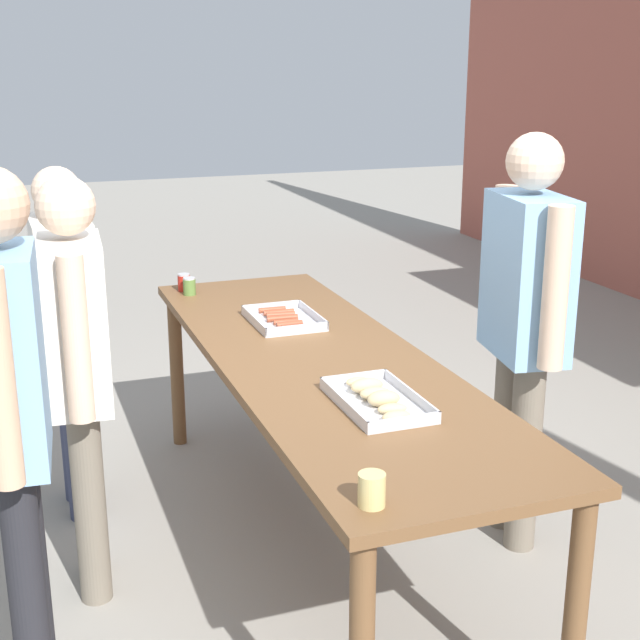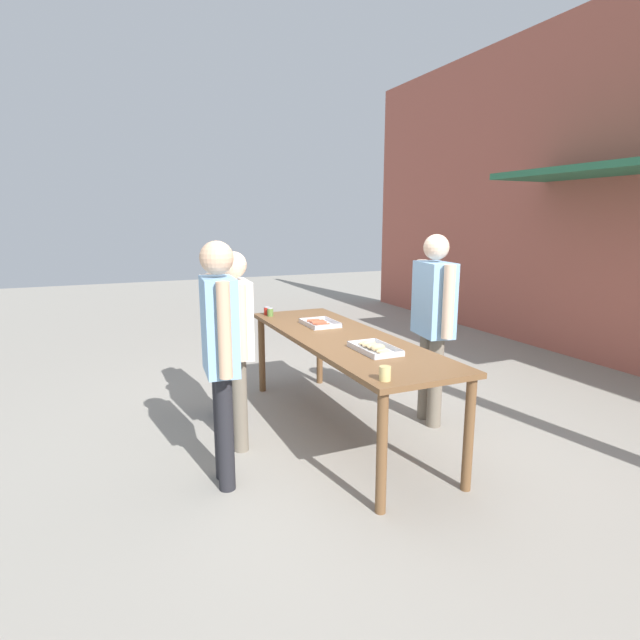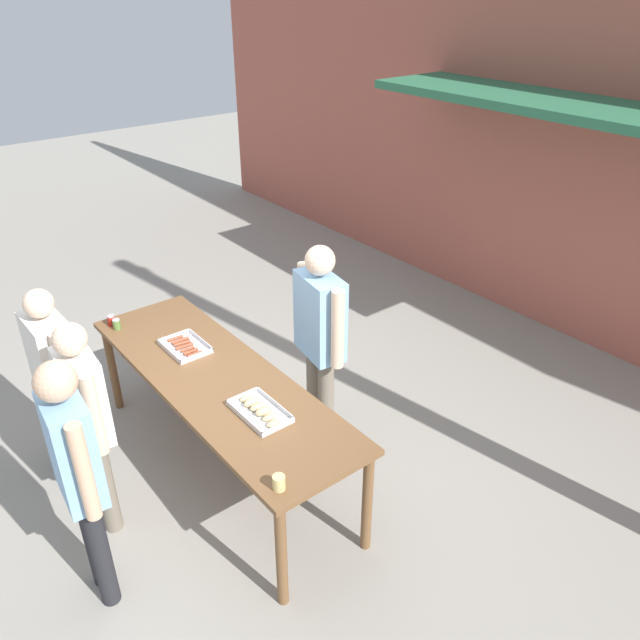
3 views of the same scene
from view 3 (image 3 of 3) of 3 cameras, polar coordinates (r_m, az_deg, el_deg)
ground_plane at (r=5.12m, az=-8.63°, el=-13.09°), size 24.00×24.00×0.00m
building_facade_back at (r=6.74m, az=21.58°, el=17.43°), size 12.00×1.11×4.50m
serving_table at (r=4.64m, az=-9.33°, el=-6.03°), size 2.66×0.81×0.86m
food_tray_sausages at (r=4.96m, az=-12.23°, el=-2.41°), size 0.39×0.29×0.04m
food_tray_buns at (r=4.20m, az=-5.54°, el=-8.22°), size 0.44×0.26×0.06m
condiment_jar_mustard at (r=5.43m, az=-18.54°, el=-0.03°), size 0.06×0.06×0.09m
condiment_jar_ketchup at (r=5.36m, az=-18.10°, el=-0.37°), size 0.06×0.06×0.09m
beer_cup at (r=3.64m, az=-3.78°, el=-14.62°), size 0.07×0.07×0.09m
person_server_behind_table at (r=4.76m, az=-0.00°, el=-0.99°), size 0.62×0.31×1.72m
person_customer_holding_hotdog at (r=4.88m, az=-23.06°, el=-4.23°), size 0.63×0.25×1.56m
person_customer_with_cup at (r=3.79m, az=-21.36°, el=-12.31°), size 0.55×0.24×1.71m
person_customer_waiting_in_line at (r=4.31m, az=-20.58°, el=-7.88°), size 0.58×0.25×1.61m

